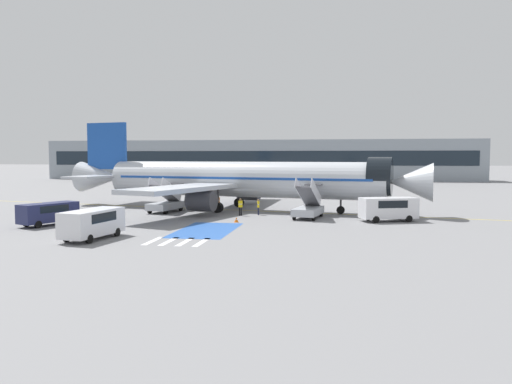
# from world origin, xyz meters

# --- Properties ---
(ground_plane) EXTENTS (600.00, 600.00, 0.00)m
(ground_plane) POSITION_xyz_m (0.00, 0.00, 0.00)
(ground_plane) COLOR slate
(apron_leadline_yellow) EXTENTS (74.49, 13.72, 0.01)m
(apron_leadline_yellow) POSITION_xyz_m (-0.57, 0.85, 0.00)
(apron_leadline_yellow) COLOR gold
(apron_leadline_yellow) RESTS_ON ground_plane
(apron_stand_patch_blue) EXTENTS (4.48, 9.04, 0.01)m
(apron_stand_patch_blue) POSITION_xyz_m (-0.57, -14.47, 0.00)
(apron_stand_patch_blue) COLOR #2856A8
(apron_stand_patch_blue) RESTS_ON ground_plane
(apron_walkway_bar_0) EXTENTS (0.44, 3.60, 0.01)m
(apron_walkway_bar_0) POSITION_xyz_m (-2.97, -20.20, 0.00)
(apron_walkway_bar_0) COLOR silver
(apron_walkway_bar_0) RESTS_ON ground_plane
(apron_walkway_bar_1) EXTENTS (0.44, 3.60, 0.01)m
(apron_walkway_bar_1) POSITION_xyz_m (-1.77, -20.20, 0.00)
(apron_walkway_bar_1) COLOR silver
(apron_walkway_bar_1) RESTS_ON ground_plane
(apron_walkway_bar_2) EXTENTS (0.44, 3.60, 0.01)m
(apron_walkway_bar_2) POSITION_xyz_m (-0.57, -20.20, 0.00)
(apron_walkway_bar_2) COLOR silver
(apron_walkway_bar_2) RESTS_ON ground_plane
(apron_walkway_bar_3) EXTENTS (0.44, 3.60, 0.01)m
(apron_walkway_bar_3) POSITION_xyz_m (0.63, -20.20, 0.00)
(apron_walkway_bar_3) COLOR silver
(apron_walkway_bar_3) RESTS_ON ground_plane
(airliner) EXTENTS (41.93, 31.11, 10.17)m
(airliner) POSITION_xyz_m (-1.15, 0.96, 3.46)
(airliner) COLOR #B7BCC4
(airliner) RESTS_ON ground_plane
(boarding_stairs_forward) EXTENTS (3.02, 5.49, 4.06)m
(boarding_stairs_forward) POSITION_xyz_m (7.20, -5.15, 1.00)
(boarding_stairs_forward) COLOR #ADB2BA
(boarding_stairs_forward) RESTS_ON ground_plane
(boarding_stairs_aft) EXTENTS (3.02, 5.49, 3.87)m
(boarding_stairs_aft) POSITION_xyz_m (-8.38, -2.32, 0.97)
(boarding_stairs_aft) COLOR #ADB2BA
(boarding_stairs_aft) RESTS_ON ground_plane
(fuel_tanker) EXTENTS (10.87, 3.58, 3.24)m
(fuel_tanker) POSITION_xyz_m (-10.25, 25.20, 1.63)
(fuel_tanker) COLOR #38383D
(fuel_tanker) RESTS_ON ground_plane
(service_van_0) EXTENTS (3.68, 5.42, 1.97)m
(service_van_0) POSITION_xyz_m (-14.95, -13.98, 1.19)
(service_van_0) COLOR #1E234C
(service_van_0) RESTS_ON ground_plane
(service_van_1) EXTENTS (5.55, 3.60, 2.21)m
(service_van_1) POSITION_xyz_m (14.68, -6.33, 1.32)
(service_van_1) COLOR silver
(service_van_1) RESTS_ON ground_plane
(service_van_2) EXTENTS (2.84, 5.61, 2.16)m
(service_van_2) POSITION_xyz_m (-7.57, -20.21, 1.29)
(service_van_2) COLOR silver
(service_van_2) RESTS_ON ground_plane
(ground_crew_0) EXTENTS (0.31, 0.47, 1.62)m
(ground_crew_0) POSITION_xyz_m (1.94, -3.23, 0.92)
(ground_crew_0) COLOR #191E38
(ground_crew_0) RESTS_ON ground_plane
(ground_crew_1) EXTENTS (0.30, 0.46, 1.87)m
(ground_crew_1) POSITION_xyz_m (-2.68, -1.77, 1.09)
(ground_crew_1) COLOR #191E38
(ground_crew_1) RESTS_ON ground_plane
(ground_crew_2) EXTENTS (0.47, 0.33, 1.76)m
(ground_crew_2) POSITION_xyz_m (0.24, -4.17, 1.01)
(ground_crew_2) COLOR black
(ground_crew_2) RESTS_ON ground_plane
(traffic_cone_0) EXTENTS (0.42, 0.42, 0.46)m
(traffic_cone_0) POSITION_xyz_m (0.87, -9.27, 0.23)
(traffic_cone_0) COLOR orange
(traffic_cone_0) RESTS_ON ground_plane
(traffic_cone_1) EXTENTS (0.53, 0.53, 0.59)m
(traffic_cone_1) POSITION_xyz_m (-18.38, -5.01, 0.30)
(traffic_cone_1) COLOR orange
(traffic_cone_1) RESTS_ON ground_plane
(terminal_building) EXTENTS (112.51, 12.10, 10.26)m
(terminal_building) POSITION_xyz_m (-11.25, 76.50, 5.13)
(terminal_building) COLOR #89939E
(terminal_building) RESTS_ON ground_plane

